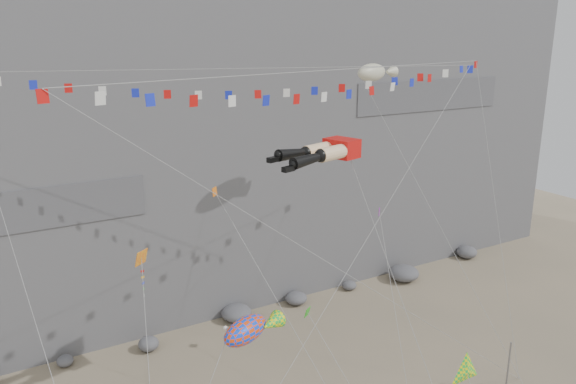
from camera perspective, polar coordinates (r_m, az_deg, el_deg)
name	(u,v)px	position (r m, az deg, el deg)	size (l,w,h in m)	color
cliff	(164,21)	(57.95, -12.47, 16.56)	(80.00, 28.00, 50.00)	slate
talus_boulders	(237,313)	(49.60, -5.25, -12.17)	(60.00, 3.00, 1.20)	#5B5C60
anchor_pole_right	(508,366)	(42.88, 21.48, -16.16)	(0.12, 0.12, 3.68)	gray
legs_kite	(323,152)	(33.50, 3.58, 4.03)	(6.70, 12.91, 20.57)	red
flag_banner_upper	(243,69)	(37.11, -4.62, 12.35)	(31.85, 19.89, 29.44)	red
flag_banner_lower	(338,70)	(33.12, 5.07, 12.23)	(32.76, 9.69, 25.72)	red
harlequin_kite	(141,259)	(28.71, -14.66, -6.61)	(2.71, 7.28, 14.63)	red
fish_windsock	(245,331)	(30.23, -4.36, -13.87)	(10.38, 6.19, 12.91)	#EB3F0C
delta_kite	(467,372)	(34.43, 17.70, -17.05)	(2.64, 5.01, 7.60)	#F8EA0C
blimp_windsock	(372,73)	(42.88, 8.52, 11.86)	(6.24, 14.83, 25.22)	beige
small_kite_a	(218,197)	(33.28, -7.16, -0.49)	(5.09, 12.80, 19.57)	orange
small_kite_b	(380,215)	(39.43, 9.32, -2.37)	(5.45, 11.00, 16.39)	purple
small_kite_c	(309,315)	(32.49, 2.12, -12.34)	(2.49, 10.16, 12.84)	green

